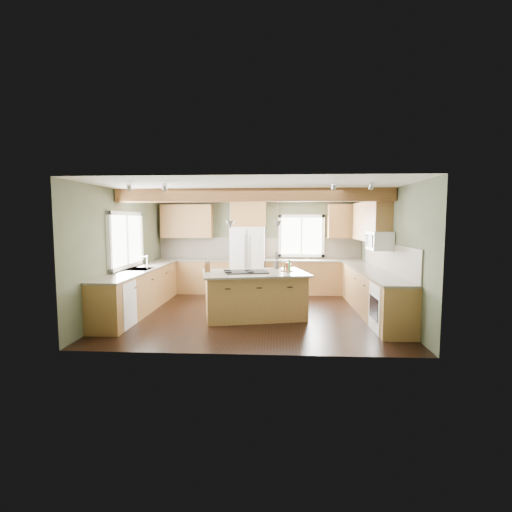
{
  "coord_description": "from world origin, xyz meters",
  "views": [
    {
      "loc": [
        0.47,
        -7.76,
        1.95
      ],
      "look_at": [
        0.02,
        0.3,
        1.19
      ],
      "focal_mm": 26.0,
      "sensor_mm": 36.0,
      "label": 1
    }
  ],
  "objects": [
    {
      "name": "backsplash_back",
      "position": [
        0.0,
        2.48,
        1.21
      ],
      "size": [
        5.58,
        0.03,
        0.58
      ],
      "primitive_type": "cube",
      "color": "brown",
      "rests_on": "wall_back"
    },
    {
      "name": "backsplash_right",
      "position": [
        2.78,
        0.05,
        1.21
      ],
      "size": [
        0.03,
        3.7,
        0.58
      ],
      "primitive_type": "cube",
      "color": "brown",
      "rests_on": "wall_right"
    },
    {
      "name": "pendant_right",
      "position": [
        0.5,
        -0.2,
        1.88
      ],
      "size": [
        0.18,
        0.18,
        0.16
      ],
      "primitive_type": "cone",
      "rotation": [
        3.14,
        0.0,
        0.0
      ],
      "color": "#B2B2B7",
      "rests_on": "ceiling"
    },
    {
      "name": "sink",
      "position": [
        -2.5,
        0.05,
        0.91
      ],
      "size": [
        0.5,
        0.65,
        0.03
      ],
      "primitive_type": "cube",
      "color": "#262628",
      "rests_on": "counter_left"
    },
    {
      "name": "ceiling",
      "position": [
        0.0,
        0.0,
        2.6
      ],
      "size": [
        5.6,
        5.6,
        0.0
      ],
      "primitive_type": "plane",
      "rotation": [
        3.14,
        0.0,
        0.0
      ],
      "color": "silver",
      "rests_on": "wall_back"
    },
    {
      "name": "cooktop",
      "position": [
        -0.14,
        -0.34,
        0.93
      ],
      "size": [
        0.94,
        0.73,
        0.02
      ],
      "primitive_type": "cube",
      "rotation": [
        0.0,
        0.0,
        0.22
      ],
      "color": "black",
      "rests_on": "island_top"
    },
    {
      "name": "wall_back",
      "position": [
        0.0,
        2.5,
        1.3
      ],
      "size": [
        5.6,
        0.0,
        5.6
      ],
      "primitive_type": "plane",
      "rotation": [
        1.57,
        0.0,
        0.0
      ],
      "color": "#414631",
      "rests_on": "ground"
    },
    {
      "name": "window_left",
      "position": [
        -2.78,
        0.05,
        1.55
      ],
      "size": [
        0.04,
        1.6,
        1.05
      ],
      "primitive_type": "cube",
      "color": "white",
      "rests_on": "wall_left"
    },
    {
      "name": "counter_left",
      "position": [
        -2.5,
        0.05,
        0.9
      ],
      "size": [
        0.64,
        3.74,
        0.04
      ],
      "primitive_type": "cube",
      "color": "#453D32",
      "rests_on": "base_cab_left"
    },
    {
      "name": "island_top",
      "position": [
        0.02,
        -0.31,
        0.9
      ],
      "size": [
        2.31,
        1.73,
        0.04
      ],
      "primitive_type": "cube",
      "rotation": [
        0.0,
        0.0,
        0.22
      ],
      "color": "#453D32",
      "rests_on": "island"
    },
    {
      "name": "faucet",
      "position": [
        -2.32,
        0.05,
        1.05
      ],
      "size": [
        0.02,
        0.02,
        0.28
      ],
      "primitive_type": "cylinder",
      "color": "#B2B2B7",
      "rests_on": "sink"
    },
    {
      "name": "soffit_trim",
      "position": [
        0.0,
        2.4,
        2.54
      ],
      "size": [
        5.55,
        0.2,
        0.1
      ],
      "primitive_type": "cube",
      "color": "brown",
      "rests_on": "ceiling"
    },
    {
      "name": "upper_cab_back_corner",
      "position": [
        2.3,
        2.33,
        1.95
      ],
      "size": [
        0.9,
        0.35,
        0.9
      ],
      "primitive_type": "cube",
      "color": "brown",
      "rests_on": "wall_back"
    },
    {
      "name": "window_back",
      "position": [
        1.15,
        2.48,
        1.55
      ],
      "size": [
        1.1,
        0.04,
        1.0
      ],
      "primitive_type": "cube",
      "color": "white",
      "rests_on": "wall_back"
    },
    {
      "name": "refrigerator",
      "position": [
        -0.3,
        2.12,
        0.9
      ],
      "size": [
        0.9,
        0.74,
        1.8
      ],
      "primitive_type": "cube",
      "color": "silver",
      "rests_on": "floor"
    },
    {
      "name": "upper_cab_right",
      "position": [
        2.62,
        0.9,
        1.95
      ],
      "size": [
        0.35,
        2.2,
        0.9
      ],
      "primitive_type": "cube",
      "color": "brown",
      "rests_on": "wall_right"
    },
    {
      "name": "counter_back_right",
      "position": [
        1.49,
        2.2,
        0.9
      ],
      "size": [
        2.66,
        0.64,
        0.04
      ],
      "primitive_type": "cube",
      "color": "#453D32",
      "rests_on": "base_cab_back_right"
    },
    {
      "name": "base_cab_left",
      "position": [
        -2.5,
        0.05,
        0.44
      ],
      "size": [
        0.6,
        3.7,
        0.88
      ],
      "primitive_type": "cube",
      "color": "brown",
      "rests_on": "floor"
    },
    {
      "name": "ceiling_beam",
      "position": [
        0.0,
        -0.31,
        2.47
      ],
      "size": [
        5.55,
        0.26,
        0.26
      ],
      "primitive_type": "cube",
      "color": "brown",
      "rests_on": "ceiling"
    },
    {
      "name": "bottle_tray",
      "position": [
        0.69,
        -0.15,
        1.04
      ],
      "size": [
        0.35,
        0.35,
        0.24
      ],
      "primitive_type": null,
      "rotation": [
        0.0,
        0.0,
        0.52
      ],
      "color": "brown",
      "rests_on": "island_top"
    },
    {
      "name": "counter_back_left",
      "position": [
        -1.79,
        2.2,
        0.9
      ],
      "size": [
        2.06,
        0.64,
        0.04
      ],
      "primitive_type": "cube",
      "color": "#453D32",
      "rests_on": "base_cab_back_left"
    },
    {
      "name": "upper_cab_back_left",
      "position": [
        -1.99,
        2.33,
        1.95
      ],
      "size": [
        1.4,
        0.35,
        0.9
      ],
      "primitive_type": "cube",
      "color": "brown",
      "rests_on": "wall_back"
    },
    {
      "name": "counter_right",
      "position": [
        2.5,
        0.05,
        0.9
      ],
      "size": [
        0.64,
        3.74,
        0.04
      ],
      "primitive_type": "cube",
      "color": "#453D32",
      "rests_on": "base_cab_right"
    },
    {
      "name": "upper_cab_over_fridge",
      "position": [
        -0.3,
        2.33,
        2.15
      ],
      "size": [
        0.96,
        0.35,
        0.7
      ],
      "primitive_type": "cube",
      "color": "brown",
      "rests_on": "wall_back"
    },
    {
      "name": "microwave",
      "position": [
        2.58,
        -0.05,
        1.55
      ],
      "size": [
        0.4,
        0.7,
        0.38
      ],
      "primitive_type": "cube",
      "color": "white",
      "rests_on": "wall_right"
    },
    {
      "name": "oven",
      "position": [
        2.49,
        -1.25,
        0.43
      ],
      "size": [
        0.6,
        0.72,
        0.84
      ],
      "primitive_type": "cube",
      "color": "white",
      "rests_on": "floor"
    },
    {
      "name": "dishwasher",
      "position": [
        -2.49,
        -1.25,
        0.43
      ],
      "size": [
        0.6,
        0.6,
        0.84
      ],
      "primitive_type": "cube",
      "color": "white",
      "rests_on": "floor"
    },
    {
      "name": "utensil_crock",
      "position": [
        0.47,
        0.28,
        1.01
      ],
      "size": [
        0.14,
        0.14,
        0.17
      ],
      "primitive_type": "cylinder",
      "rotation": [
        0.0,
        0.0,
        -0.1
      ],
      "color": "#3A332F",
      "rests_on": "island_top"
    },
    {
      "name": "pendant_left",
      "position": [
        -0.45,
        -0.41,
        1.88
      ],
      "size": [
        0.18,
        0.18,
        0.16
      ],
      "primitive_type": "cone",
      "rotation": [
        3.14,
        0.0,
        0.0
      ],
      "color": "#B2B2B7",
      "rests_on": "ceiling"
    },
    {
      "name": "knife_block",
      "position": [
        -0.93,
        -0.34,
        1.01
      ],
      "size": [
        0.11,
        0.08,
        0.18
      ],
      "primitive_type": "cube",
      "rotation": [
        0.0,
        0.0,
        -0.0
      ],
      "color": "brown",
      "rests_on": "island_top"
    },
    {
      "name": "floor",
      "position": [
        0.0,
        0.0,
        0.0
      ],
      "size": [
        5.6,
        5.6,
        0.0
      ],
      "primitive_type": "plane",
      "color": "black",
      "rests_on": "ground"
    },
    {
      "name": "wall_left",
      "position": [
        -2.8,
        0.0,
        1.3
      ],
      "size": [
        0.0,
        5.0,
        5.0
      ],
      "primitive_type": "plane",
      "rotation": [
        1.57,
        0.0,
        1.57
      ],
      "color": "#414631",
      "rests_on": "ground"
    },
    {
      "name": "wall_right",
      "position": [
        2.8,
        0.0,
        1.3
      ],
      "size": [
        0.0,
        5.0,
        5.0
      ],
      "primitive_type": "plane",
      "rotation": [
        1.57,
        0.0,
        -1.57
      ],
      "color": "#414631",
      "rests_on": "ground"
    },
    {
      "name": "base_cab_back_right",
      "position": [
        1.49,
        2.2,
        0.44
      ],
      "size": [
        2.62,
        0.6,
        0.88
      ],
      "primitive_type": "cube",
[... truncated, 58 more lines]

